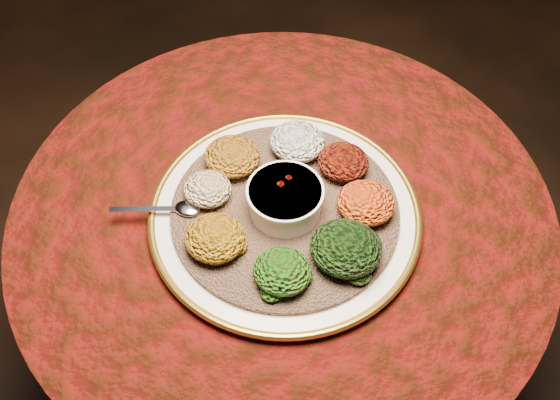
% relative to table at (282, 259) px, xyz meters
% --- Properties ---
extents(table, '(0.96, 0.96, 0.73)m').
position_rel_table_xyz_m(table, '(0.00, 0.00, 0.00)').
color(table, black).
rests_on(table, ground).
extents(platter, '(0.51, 0.51, 0.02)m').
position_rel_table_xyz_m(platter, '(0.01, -0.03, 0.19)').
color(platter, silver).
rests_on(platter, table).
extents(injera, '(0.44, 0.44, 0.01)m').
position_rel_table_xyz_m(injera, '(0.01, -0.03, 0.20)').
color(injera, '#886044').
rests_on(injera, platter).
extents(stew_bowl, '(0.13, 0.13, 0.05)m').
position_rel_table_xyz_m(stew_bowl, '(0.01, -0.03, 0.24)').
color(stew_bowl, white).
rests_on(stew_bowl, injera).
extents(spoon, '(0.15, 0.06, 0.01)m').
position_rel_table_xyz_m(spoon, '(-0.15, -0.08, 0.21)').
color(spoon, silver).
rests_on(spoon, injera).
extents(portion_ayib, '(0.10, 0.10, 0.05)m').
position_rel_table_xyz_m(portion_ayib, '(-0.01, 0.11, 0.23)').
color(portion_ayib, white).
rests_on(portion_ayib, injera).
extents(portion_kitfo, '(0.09, 0.09, 0.04)m').
position_rel_table_xyz_m(portion_kitfo, '(0.09, 0.09, 0.23)').
color(portion_kitfo, black).
rests_on(portion_kitfo, injera).
extents(portion_tikil, '(0.10, 0.09, 0.05)m').
position_rel_table_xyz_m(portion_tikil, '(0.14, 0.01, 0.23)').
color(portion_tikil, '#BC6D0F').
rests_on(portion_tikil, injera).
extents(portion_gomen, '(0.11, 0.11, 0.05)m').
position_rel_table_xyz_m(portion_gomen, '(0.13, -0.09, 0.24)').
color(portion_gomen, black).
rests_on(portion_gomen, injera).
extents(portion_mixveg, '(0.09, 0.09, 0.04)m').
position_rel_table_xyz_m(portion_mixveg, '(0.05, -0.16, 0.23)').
color(portion_mixveg, '#9A2309').
rests_on(portion_mixveg, injera).
extents(portion_kik, '(0.10, 0.09, 0.05)m').
position_rel_table_xyz_m(portion_kik, '(-0.07, -0.13, 0.23)').
color(portion_kik, '#A1640E').
rests_on(portion_kik, injera).
extents(portion_timatim, '(0.08, 0.08, 0.04)m').
position_rel_table_xyz_m(portion_timatim, '(-0.12, -0.04, 0.23)').
color(portion_timatim, maroon).
rests_on(portion_timatim, injera).
extents(portion_shiro, '(0.10, 0.09, 0.05)m').
position_rel_table_xyz_m(portion_shiro, '(-0.11, 0.04, 0.23)').
color(portion_shiro, '#925511').
rests_on(portion_shiro, injera).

